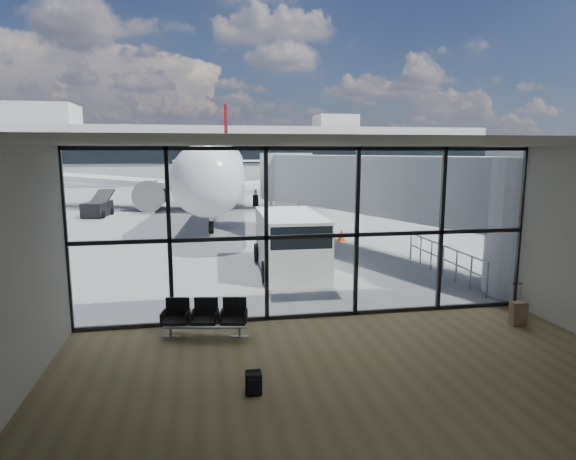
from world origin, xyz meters
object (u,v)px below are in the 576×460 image
object	(u,v)px
seating_row	(205,315)
backpack	(254,384)
airliner	(221,170)
belt_loader	(98,208)
suitcase	(518,313)
service_van	(291,242)

from	to	relation	value
seating_row	backpack	distance (m)	3.20
airliner	backpack	bearing A→B (deg)	-86.72
seating_row	belt_loader	size ratio (longest dim) A/B	0.52
suitcase	belt_loader	world-z (taller)	belt_loader
seating_row	suitcase	distance (m)	7.84
backpack	belt_loader	world-z (taller)	belt_loader
suitcase	airliner	size ratio (longest dim) A/B	0.03
suitcase	service_van	size ratio (longest dim) A/B	0.22
seating_row	suitcase	world-z (taller)	suitcase
seating_row	backpack	world-z (taller)	seating_row
suitcase	airliner	bearing A→B (deg)	101.18
service_van	suitcase	bearing A→B (deg)	-53.28
seating_row	backpack	bearing A→B (deg)	-65.02
service_van	belt_loader	world-z (taller)	service_van
suitcase	seating_row	bearing A→B (deg)	173.99
backpack	airliner	distance (m)	32.19
airliner	service_van	bearing A→B (deg)	-81.50
seating_row	belt_loader	distance (m)	24.42
backpack	suitcase	xyz separation A→B (m)	(6.98, 2.33, 0.11)
airliner	suitcase	bearing A→B (deg)	-73.55
suitcase	airliner	world-z (taller)	airliner
backpack	belt_loader	size ratio (longest dim) A/B	0.11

